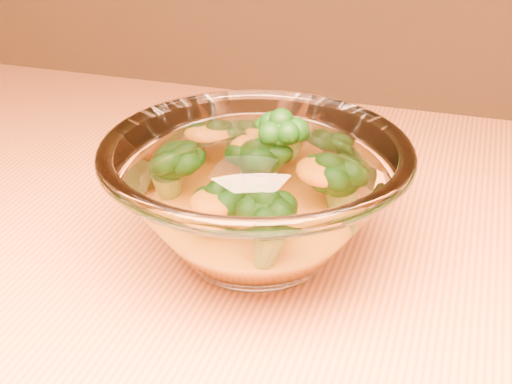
% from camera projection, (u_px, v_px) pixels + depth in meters
% --- Properties ---
extents(glass_bowl, '(0.20, 0.20, 0.09)m').
position_uv_depth(glass_bowl, '(256.00, 198.00, 0.47)').
color(glass_bowl, white).
rests_on(glass_bowl, table).
extents(cheese_sauce, '(0.10, 0.10, 0.03)m').
position_uv_depth(cheese_sauce, '(256.00, 223.00, 0.48)').
color(cheese_sauce, orange).
rests_on(cheese_sauce, glass_bowl).
extents(broccoli_heap, '(0.12, 0.14, 0.07)m').
position_uv_depth(broccoli_heap, '(260.00, 172.00, 0.48)').
color(broccoli_heap, black).
rests_on(broccoli_heap, cheese_sauce).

